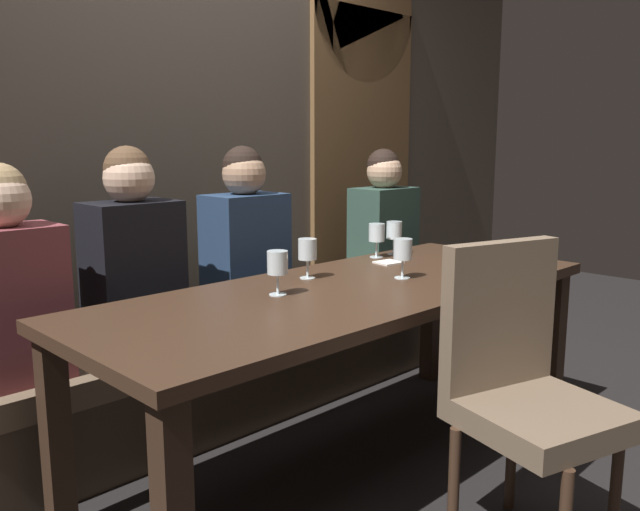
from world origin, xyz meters
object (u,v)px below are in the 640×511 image
chair_near_side (522,378)px  diner_far_end (245,240)px  dessert_plate (486,270)px  wine_glass_center_front (377,233)px  diner_near_end (383,223)px  diner_redhead (7,281)px  fork_on_table (465,277)px  banquette_bench (241,368)px  dining_table (350,308)px  wine_glass_far_right (307,250)px  wine_glass_near_left (394,231)px  diner_bearded (133,255)px  wine_glass_center_back (277,264)px  wine_glass_near_right (403,251)px

chair_near_side → diner_far_end: 1.45m
chair_near_side → dessert_plate: size_ratio=5.16×
wine_glass_center_front → diner_near_end: bearing=36.8°
diner_near_end → wine_glass_center_front: bearing=-143.2°
diner_redhead → fork_on_table: size_ratio=4.55×
diner_far_end → dessert_plate: diner_far_end is taller
banquette_bench → diner_near_end: (1.05, 0.01, 0.60)m
dining_table → chair_near_side: chair_near_side is taller
wine_glass_far_right → banquette_bench: bearing=88.0°
banquette_bench → chair_near_side: chair_near_side is taller
wine_glass_near_left → dessert_plate: wine_glass_near_left is taller
chair_near_side → wine_glass_near_left: size_ratio=5.98×
dining_table → wine_glass_center_front: wine_glass_center_front is taller
diner_bearded → wine_glass_center_back: bearing=-68.1°
wine_glass_center_back → dessert_plate: 0.95m
banquette_bench → chair_near_side: size_ratio=2.55×
chair_near_side → wine_glass_far_right: bearing=91.9°
diner_redhead → chair_near_side: bearing=-53.2°
diner_bearded → wine_glass_near_left: 1.26m
wine_glass_center_back → dining_table: bearing=-16.9°
dining_table → wine_glass_near_left: size_ratio=13.41×
diner_bearded → dining_table: bearing=-52.2°
diner_bearded → diner_far_end: size_ratio=1.01×
wine_glass_center_back → fork_on_table: wine_glass_center_back is taller
dessert_plate → diner_near_end: bearing=64.6°
wine_glass_far_right → fork_on_table: 0.66m
chair_near_side → wine_glass_center_back: 0.92m
diner_near_end → wine_glass_near_left: 0.53m
dining_table → diner_far_end: (0.03, 0.69, 0.19)m
diner_near_end → wine_glass_center_front: (-0.50, -0.37, 0.03)m
fork_on_table → wine_glass_near_right: bearing=150.0°
chair_near_side → diner_bearded: bearing=111.3°
wine_glass_center_back → diner_bearded: bearing=111.9°
diner_far_end → wine_glass_far_right: bearing=-96.2°
chair_near_side → dessert_plate: 0.79m
fork_on_table → diner_near_end: bearing=69.3°
diner_near_end → fork_on_table: diner_near_end is taller
banquette_bench → wine_glass_center_front: bearing=-33.4°
banquette_bench → fork_on_table: 1.15m
wine_glass_center_back → fork_on_table: bearing=-22.5°
diner_near_end → wine_glass_near_left: bearing=-134.6°
wine_glass_near_right → wine_glass_center_front: same height
wine_glass_near_left → wine_glass_near_right: same height
banquette_bench → dessert_plate: bearing=-57.3°
banquette_bench → chair_near_side: bearing=-89.4°
chair_near_side → wine_glass_center_front: bearing=63.3°
wine_glass_near_left → fork_on_table: size_ratio=0.96×
wine_glass_far_right → wine_glass_near_left: bearing=8.9°
diner_near_end → banquette_bench: bearing=-179.4°
wine_glass_near_left → dessert_plate: bearing=-97.6°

